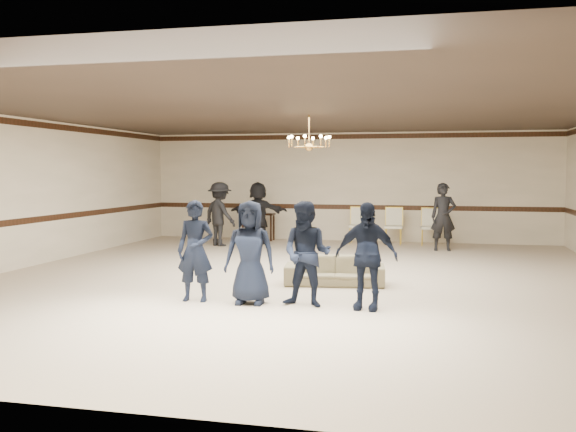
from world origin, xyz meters
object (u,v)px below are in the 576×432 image
banquet_chair_mid (393,226)px  boy_a (195,251)px  chandelier (309,131)px  adult_mid (258,213)px  boy_d (366,256)px  console_table (258,227)px  adult_right (443,217)px  settee (335,271)px  adult_left (220,214)px  banquet_chair_left (358,226)px  boy_b (250,252)px  banquet_chair_right (430,227)px  boy_c (307,254)px

banquet_chair_mid → boy_a: bearing=-106.9°
chandelier → adult_mid: bearing=117.6°
boy_d → console_table: (-4.18, 8.86, -0.40)m
adult_right → banquet_chair_mid: bearing=133.1°
chandelier → boy_a: size_ratio=0.59×
boy_d → settee: size_ratio=0.90×
settee → adult_left: bearing=120.0°
boy_d → adult_mid: size_ratio=0.91×
boy_a → adult_right: 8.49m
boy_d → banquet_chair_left: bearing=105.1°
boy_d → settee: 2.15m
boy_b → settee: boy_b is taller
boy_a → console_table: (-1.48, 8.86, -0.40)m
adult_mid → banquet_chair_mid: (3.75, 0.70, -0.37)m
chandelier → adult_right: bearing=56.7°
settee → banquet_chair_right: (1.60, 6.73, 0.25)m
boy_b → adult_right: adult_right is taller
console_table → banquet_chair_left: bearing=-3.1°
adult_right → chandelier: bearing=-131.0°
boy_a → boy_c: 1.80m
adult_mid → banquet_chair_mid: size_ratio=1.72×
boy_b → banquet_chair_left: 8.69m
boy_b → banquet_chair_left: (0.62, 8.66, -0.29)m
banquet_chair_mid → banquet_chair_right: size_ratio=1.00×
chandelier → boy_d: (1.56, -3.41, -2.07)m
boy_c → adult_left: size_ratio=0.91×
boy_c → console_table: boy_c is taller
boy_c → adult_right: 7.83m
settee → console_table: bearing=108.9°
banquet_chair_mid → console_table: 4.01m
chandelier → boy_a: chandelier is taller
boy_a → adult_right: adult_right is taller
adult_right → banquet_chair_left: size_ratio=1.72×
adult_left → banquet_chair_right: (5.65, 1.40, -0.37)m
chandelier → adult_mid: (-2.38, 4.54, -1.99)m
boy_a → console_table: boy_a is taller
boy_c → adult_right: adult_right is taller
boy_c → adult_left: bearing=125.7°
settee → banquet_chair_mid: (0.60, 6.73, 0.25)m
settee → banquet_chair_left: size_ratio=1.75×
chandelier → adult_right: (2.72, 4.14, -1.99)m
boy_c → console_table: 9.46m
boy_d → banquet_chair_mid: 8.67m
adult_left → banquet_chair_left: (3.65, 1.40, -0.37)m
settee → adult_right: adult_right is taller
boy_c → settee: size_ratio=0.90×
boy_a → settee: (1.92, 1.93, -0.54)m
adult_mid → adult_right: same height
boy_a → adult_mid: adult_mid is taller
banquet_chair_left → chandelier: bearing=-98.0°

